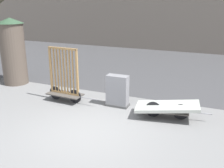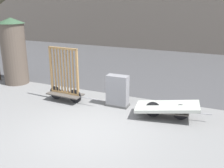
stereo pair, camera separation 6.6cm
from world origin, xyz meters
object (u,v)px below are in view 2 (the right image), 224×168
at_px(bike_cart_with_bedframe, 65,83).
at_px(utility_cabinet, 117,92).
at_px(bike_cart_with_mattress, 167,107).
at_px(advertising_column, 14,51).

bearing_deg(bike_cart_with_bedframe, utility_cabinet, 12.27).
relative_size(bike_cart_with_mattress, utility_cabinet, 2.13).
bearing_deg(bike_cart_with_bedframe, advertising_column, 164.91).
relative_size(bike_cart_with_bedframe, utility_cabinet, 1.83).
distance_m(bike_cart_with_bedframe, advertising_column, 3.52).
xyz_separation_m(bike_cart_with_bedframe, bike_cart_with_mattress, (3.80, 0.00, -0.33)).
bearing_deg(advertising_column, bike_cart_with_mattress, -8.43).
xyz_separation_m(bike_cart_with_mattress, utility_cabinet, (-1.84, 0.33, 0.15)).
bearing_deg(advertising_column, utility_cabinet, -7.81).
relative_size(bike_cart_with_bedframe, advertising_column, 0.71).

